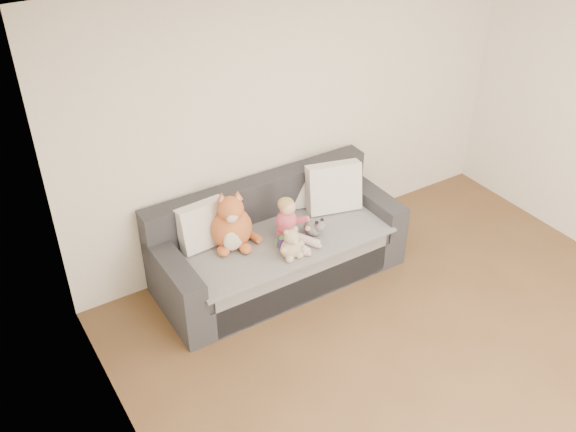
# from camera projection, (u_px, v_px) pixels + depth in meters

# --- Properties ---
(room_shell) EXTENTS (5.00, 5.00, 5.00)m
(room_shell) POSITION_uv_depth(u_px,v_px,m) (469.00, 228.00, 4.25)
(room_shell) COLOR brown
(room_shell) RESTS_ON ground
(sofa) EXTENTS (2.20, 0.94, 0.85)m
(sofa) POSITION_uv_depth(u_px,v_px,m) (277.00, 247.00, 5.73)
(sofa) COLOR #252529
(sofa) RESTS_ON ground
(cushion_left) EXTENTS (0.44, 0.22, 0.41)m
(cushion_left) POSITION_uv_depth(u_px,v_px,m) (203.00, 225.00, 5.38)
(cushion_left) COLOR silver
(cushion_left) RESTS_ON sofa
(cushion_right_back) EXTENTS (0.43, 0.29, 0.38)m
(cushion_right_back) POSITION_uv_depth(u_px,v_px,m) (305.00, 187.00, 5.91)
(cushion_right_back) COLOR silver
(cushion_right_back) RESTS_ON sofa
(cushion_right_front) EXTENTS (0.54, 0.34, 0.47)m
(cushion_right_front) POSITION_uv_depth(u_px,v_px,m) (334.00, 187.00, 5.83)
(cushion_right_front) COLOR silver
(cushion_right_front) RESTS_ON sofa
(toddler) EXTENTS (0.29, 0.42, 0.41)m
(toddler) POSITION_uv_depth(u_px,v_px,m) (290.00, 223.00, 5.44)
(toddler) COLOR #DA4D71
(toddler) RESTS_ON sofa
(plush_cat) EXTENTS (0.42, 0.38, 0.55)m
(plush_cat) POSITION_uv_depth(u_px,v_px,m) (232.00, 226.00, 5.37)
(plush_cat) COLOR #AD4C26
(plush_cat) RESTS_ON sofa
(teddy_bear) EXTENTS (0.23, 0.17, 0.29)m
(teddy_bear) POSITION_uv_depth(u_px,v_px,m) (291.00, 246.00, 5.28)
(teddy_bear) COLOR tan
(teddy_bear) RESTS_ON sofa
(plush_cow) EXTENTS (0.15, 0.23, 0.19)m
(plush_cow) POSITION_uv_depth(u_px,v_px,m) (314.00, 227.00, 5.57)
(plush_cow) COLOR white
(plush_cow) RESTS_ON sofa
(sippy_cup) EXTENTS (0.11, 0.08, 0.13)m
(sippy_cup) POSITION_uv_depth(u_px,v_px,m) (282.00, 241.00, 5.41)
(sippy_cup) COLOR #4E3490
(sippy_cup) RESTS_ON sofa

